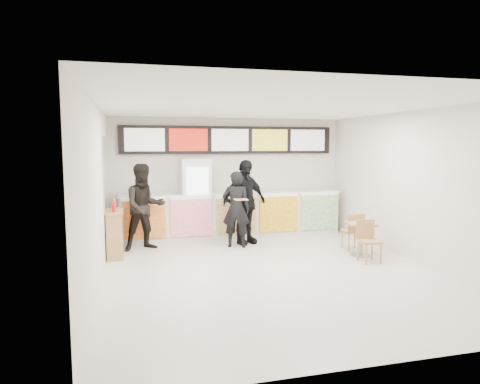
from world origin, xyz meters
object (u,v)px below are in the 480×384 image
object	(u,v)px
customer_main	(236,209)
customer_left	(144,207)
customer_mid	(245,202)
condiment_ledge	(115,233)
drinks_fridge	(196,199)
service_counter	(233,215)
cafe_table	(360,233)

from	to	relation	value
customer_main	customer_left	distance (m)	2.05
customer_mid	condiment_ledge	size ratio (longest dim) A/B	1.71
drinks_fridge	condiment_ledge	distance (m)	2.33
service_counter	customer_left	distance (m)	2.35
customer_main	customer_left	xyz separation A→B (m)	(-2.03, 0.29, 0.09)
customer_mid	condiment_ledge	bearing A→B (deg)	169.24
customer_main	customer_mid	bearing A→B (deg)	-116.44
cafe_table	condiment_ledge	world-z (taller)	condiment_ledge
customer_left	condiment_ledge	xyz separation A→B (m)	(-0.63, -0.50, -0.46)
service_counter	customer_left	world-z (taller)	customer_left
drinks_fridge	customer_left	bearing A→B (deg)	-148.25
drinks_fridge	cafe_table	xyz separation A→B (m)	(3.11, -2.48, -0.52)
service_counter	customer_main	distance (m)	1.11
cafe_table	service_counter	bearing A→B (deg)	141.32
customer_left	condiment_ledge	distance (m)	0.92
customer_left	customer_mid	world-z (taller)	customer_mid
cafe_table	condiment_ledge	xyz separation A→B (m)	(-5.00, 1.20, 0.01)
customer_mid	drinks_fridge	bearing A→B (deg)	122.60
service_counter	cafe_table	bearing A→B (deg)	-48.51
customer_main	customer_mid	distance (m)	0.41
service_counter	customer_mid	size ratio (longest dim) A/B	2.80
customer_mid	cafe_table	size ratio (longest dim) A/B	1.35
drinks_fridge	condiment_ledge	bearing A→B (deg)	-145.91
customer_left	cafe_table	size ratio (longest dim) A/B	1.31
customer_main	condiment_ledge	bearing A→B (deg)	22.37
condiment_ledge	cafe_table	bearing A→B (deg)	-13.54
service_counter	condiment_ledge	size ratio (longest dim) A/B	4.79
condiment_ledge	customer_mid	bearing A→B (deg)	9.43
customer_left	customer_mid	distance (m)	2.30
drinks_fridge	condiment_ledge	xyz separation A→B (m)	(-1.88, -1.28, -0.50)
service_counter	customer_left	bearing A→B (deg)	-160.83
cafe_table	condiment_ledge	distance (m)	5.14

